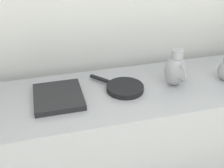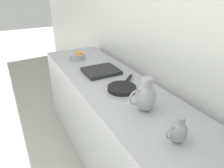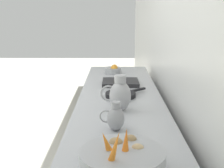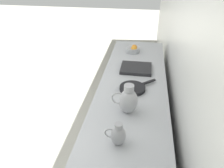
# 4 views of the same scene
# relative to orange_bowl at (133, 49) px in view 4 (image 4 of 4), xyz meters

# --- Properties ---
(ground_plane) EXTENTS (16.51, 16.51, 0.00)m
(ground_plane) POSITION_rel_orange_bowl_xyz_m (1.45, 1.08, -0.97)
(ground_plane) COLOR #ADAA9E
(tile_wall_left) EXTENTS (0.10, 9.46, 3.00)m
(tile_wall_left) POSITION_rel_orange_bowl_xyz_m (-0.50, 1.48, 0.53)
(tile_wall_left) COLOR white
(tile_wall_left) RESTS_ON ground_plane
(prep_counter) EXTENTS (0.67, 2.81, 0.93)m
(prep_counter) POSITION_rel_orange_bowl_xyz_m (-0.06, 0.98, -0.50)
(prep_counter) COLOR #ADAFB5
(prep_counter) RESTS_ON ground_plane
(orange_bowl) EXTENTS (0.18, 0.18, 0.10)m
(orange_bowl) POSITION_rel_orange_bowl_xyz_m (0.00, 0.00, 0.00)
(orange_bowl) COLOR #9EA0A5
(orange_bowl) RESTS_ON prep_counter
(metal_pitcher_tall) EXTENTS (0.21, 0.15, 0.25)m
(metal_pitcher_tall) POSITION_rel_orange_bowl_xyz_m (-0.05, 1.29, 0.07)
(metal_pitcher_tall) COLOR #A3A3A8
(metal_pitcher_tall) RESTS_ON prep_counter
(metal_pitcher_short) EXTENTS (0.15, 0.10, 0.17)m
(metal_pitcher_short) POSITION_rel_orange_bowl_xyz_m (-0.02, 1.66, 0.04)
(metal_pitcher_short) COLOR #939399
(metal_pitcher_short) RESTS_ON prep_counter
(counter_sink_basin) EXTENTS (0.34, 0.30, 0.04)m
(counter_sink_basin) POSITION_rel_orange_bowl_xyz_m (-0.07, 0.51, -0.02)
(counter_sink_basin) COLOR #232326
(counter_sink_basin) RESTS_ON prep_counter
(skillet_on_counter) EXTENTS (0.34, 0.32, 0.03)m
(skillet_on_counter) POSITION_rel_orange_bowl_xyz_m (-0.07, 0.94, -0.02)
(skillet_on_counter) COLOR black
(skillet_on_counter) RESTS_ON prep_counter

